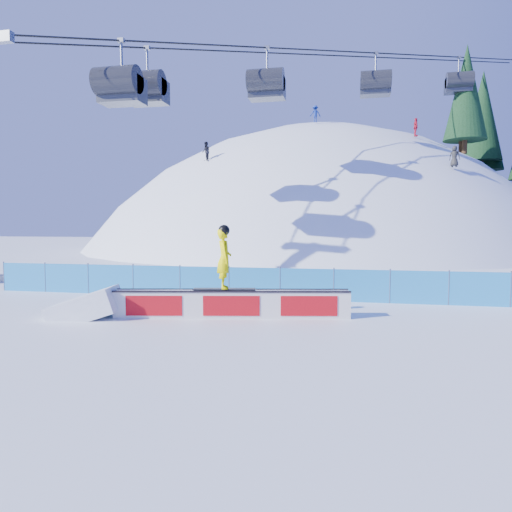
# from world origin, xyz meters

# --- Properties ---
(ground) EXTENTS (160.00, 160.00, 0.00)m
(ground) POSITION_xyz_m (0.00, 0.00, 0.00)
(ground) COLOR white
(ground) RESTS_ON ground
(snow_hill) EXTENTS (64.00, 64.00, 64.00)m
(snow_hill) POSITION_xyz_m (0.00, 42.00, -18.00)
(snow_hill) COLOR white
(snow_hill) RESTS_ON ground
(safety_fence) EXTENTS (22.05, 0.05, 1.30)m
(safety_fence) POSITION_xyz_m (0.00, 4.50, 0.60)
(safety_fence) COLOR #1D7DC4
(safety_fence) RESTS_ON ground
(chairlift) EXTENTS (40.80, 41.70, 22.00)m
(chairlift) POSITION_xyz_m (4.74, 27.49, 16.89)
(chairlift) COLOR gray
(chairlift) RESTS_ON ground
(rail_box) EXTENTS (7.15, 1.85, 0.86)m
(rail_box) POSITION_xyz_m (0.04, 0.91, 0.42)
(rail_box) COLOR silver
(rail_box) RESTS_ON ground
(snow_ramp) EXTENTS (2.34, 1.71, 1.33)m
(snow_ramp) POSITION_xyz_m (-4.37, 0.06, 0.00)
(snow_ramp) COLOR white
(snow_ramp) RESTS_ON ground
(snowboarder) EXTENTS (1.92, 0.78, 1.98)m
(snowboarder) POSITION_xyz_m (-0.18, 0.86, 1.83)
(snowboarder) COLOR black
(snowboarder) RESTS_ON rail_box
(distant_skiers) EXTENTS (21.38, 8.89, 7.27)m
(distant_skiers) POSITION_xyz_m (2.18, 29.98, 11.02)
(distant_skiers) COLOR black
(distant_skiers) RESTS_ON ground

